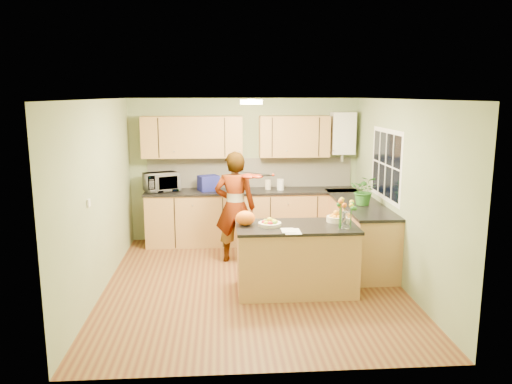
{
  "coord_description": "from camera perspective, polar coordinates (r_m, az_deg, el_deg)",
  "views": [
    {
      "loc": [
        -0.42,
        -6.48,
        2.56
      ],
      "look_at": [
        0.08,
        0.5,
        1.19
      ],
      "focal_mm": 35.0,
      "sensor_mm": 36.0,
      "label": 1
    }
  ],
  "objects": [
    {
      "name": "light_switch",
      "position": [
        6.21,
        -18.57,
        -1.2
      ],
      "size": [
        0.02,
        0.09,
        0.09
      ],
      "primitive_type": "cube",
      "color": "white",
      "rests_on": "wall_left"
    },
    {
      "name": "peninsula_island",
      "position": [
        6.61,
        4.6,
        -7.57
      ],
      "size": [
        1.56,
        0.8,
        0.9
      ],
      "color": "#BC7E4B",
      "rests_on": "floor"
    },
    {
      "name": "ceiling_lamp",
      "position": [
        6.79,
        -0.53,
        10.25
      ],
      "size": [
        0.3,
        0.3,
        0.07
      ],
      "color": "#FFEABF",
      "rests_on": "ceiling"
    },
    {
      "name": "orange_bowl",
      "position": [
        6.71,
        9.13,
        -2.86
      ],
      "size": [
        0.25,
        0.25,
        0.15
      ],
      "color": "beige",
      "rests_on": "peninsula_island"
    },
    {
      "name": "wall_right",
      "position": [
        7.04,
        16.12,
        -0.08
      ],
      "size": [
        0.02,
        4.5,
        2.5
      ],
      "primitive_type": "cube",
      "color": "gray",
      "rests_on": "floor"
    },
    {
      "name": "jar_cream",
      "position": [
        8.66,
        1.38,
        0.85
      ],
      "size": [
        0.14,
        0.14,
        0.16
      ],
      "primitive_type": "cylinder",
      "rotation": [
        0.0,
        0.0,
        0.36
      ],
      "color": "beige",
      "rests_on": "back_counter"
    },
    {
      "name": "wall_back",
      "position": [
        8.84,
        -1.3,
        2.56
      ],
      "size": [
        4.0,
        0.02,
        2.5
      ],
      "primitive_type": "cube",
      "color": "gray",
      "rests_on": "floor"
    },
    {
      "name": "wall_left",
      "position": [
        6.8,
        -17.43,
        -0.54
      ],
      "size": [
        0.02,
        4.5,
        2.5
      ],
      "primitive_type": "cube",
      "color": "gray",
      "rests_on": "floor"
    },
    {
      "name": "blue_box",
      "position": [
        8.57,
        -5.45,
        1.03
      ],
      "size": [
        0.39,
        0.35,
        0.26
      ],
      "primitive_type": "cube",
      "rotation": [
        0.0,
        0.0,
        0.42
      ],
      "color": "navy",
      "rests_on": "back_counter"
    },
    {
      "name": "back_counter",
      "position": [
        8.7,
        -0.52,
        -2.81
      ],
      "size": [
        3.64,
        0.62,
        0.94
      ],
      "color": "#BC7E4B",
      "rests_on": "floor"
    },
    {
      "name": "window_right",
      "position": [
        7.55,
        14.64,
        3.03
      ],
      "size": [
        0.01,
        1.3,
        1.05
      ],
      "color": "white",
      "rests_on": "wall_right"
    },
    {
      "name": "floor",
      "position": [
        6.98,
        -0.34,
        -10.43
      ],
      "size": [
        4.5,
        4.5,
        0.0
      ],
      "primitive_type": "plane",
      "color": "brown",
      "rests_on": "ground"
    },
    {
      "name": "fruit_dish",
      "position": [
        6.43,
        1.58,
        -3.52
      ],
      "size": [
        0.3,
        0.3,
        0.1
      ],
      "color": "beige",
      "rests_on": "peninsula_island"
    },
    {
      "name": "violinist",
      "position": [
        7.65,
        -2.41,
        -1.75
      ],
      "size": [
        0.69,
        0.52,
        1.72
      ],
      "primitive_type": "imported",
      "rotation": [
        0.0,
        0.0,
        2.97
      ],
      "color": "#EDBD91",
      "rests_on": "floor"
    },
    {
      "name": "right_counter",
      "position": [
        7.91,
        11.66,
        -4.46
      ],
      "size": [
        0.62,
        2.24,
        0.94
      ],
      "color": "#BC7E4B",
      "rests_on": "floor"
    },
    {
      "name": "ceiling",
      "position": [
        6.49,
        -0.37,
        10.56
      ],
      "size": [
        4.0,
        4.5,
        0.02
      ],
      "primitive_type": "cube",
      "color": "white",
      "rests_on": "wall_back"
    },
    {
      "name": "wall_front",
      "position": [
        4.45,
        1.52,
        -6.04
      ],
      "size": [
        4.0,
        0.02,
        2.5
      ],
      "primitive_type": "cube",
      "color": "gray",
      "rests_on": "floor"
    },
    {
      "name": "orange_bag",
      "position": [
        6.44,
        -1.23,
        -3.0
      ],
      "size": [
        0.27,
        0.23,
        0.19
      ],
      "primitive_type": "ellipsoid",
      "rotation": [
        0.0,
        0.0,
        0.06
      ],
      "color": "orange",
      "rests_on": "peninsula_island"
    },
    {
      "name": "splashback",
      "position": [
        8.84,
        -0.64,
        2.23
      ],
      "size": [
        3.6,
        0.02,
        0.52
      ],
      "primitive_type": "cube",
      "color": "beige",
      "rests_on": "back_counter"
    },
    {
      "name": "upper_cabinets",
      "position": [
        8.59,
        -2.44,
        6.34
      ],
      "size": [
        3.2,
        0.34,
        0.7
      ],
      "color": "#BC7E4B",
      "rests_on": "wall_back"
    },
    {
      "name": "papers",
      "position": [
        6.18,
        4.16,
        -4.5
      ],
      "size": [
        0.2,
        0.27,
        0.01
      ],
      "primitive_type": "cube",
      "color": "white",
      "rests_on": "peninsula_island"
    },
    {
      "name": "kettle",
      "position": [
        8.57,
        -1.32,
        0.98
      ],
      "size": [
        0.15,
        0.15,
        0.29
      ],
      "rotation": [
        0.0,
        0.0,
        -0.25
      ],
      "color": "#B6B6BA",
      "rests_on": "back_counter"
    },
    {
      "name": "violin",
      "position": [
        7.35,
        -0.83,
        1.83
      ],
      "size": [
        0.6,
        0.52,
        0.15
      ],
      "primitive_type": null,
      "rotation": [
        0.17,
        0.0,
        -0.61
      ],
      "color": "#551505",
      "rests_on": "violinist"
    },
    {
      "name": "microwave",
      "position": [
        8.64,
        -10.74,
        1.14
      ],
      "size": [
        0.67,
        0.58,
        0.31
      ],
      "primitive_type": "imported",
      "rotation": [
        0.0,
        0.0,
        0.41
      ],
      "color": "white",
      "rests_on": "back_counter"
    },
    {
      "name": "flower_vase",
      "position": [
        6.36,
        10.31,
        -1.4
      ],
      "size": [
        0.25,
        0.25,
        0.46
      ],
      "rotation": [
        0.0,
        0.0,
        0.39
      ],
      "color": "silver",
      "rests_on": "peninsula_island"
    },
    {
      "name": "potted_plant",
      "position": [
        7.56,
        12.28,
        0.18
      ],
      "size": [
        0.49,
        0.46,
        0.44
      ],
      "primitive_type": "imported",
      "rotation": [
        0.0,
        0.0,
        -0.35
      ],
      "color": "#2C6C24",
      "rests_on": "right_counter"
    },
    {
      "name": "boiler",
      "position": [
        8.85,
        9.87,
        6.63
      ],
      "size": [
        0.4,
        0.3,
        0.86
      ],
      "color": "white",
      "rests_on": "wall_back"
    },
    {
      "name": "jar_white",
      "position": [
        8.6,
        2.82,
        0.86
      ],
      "size": [
        0.15,
        0.15,
        0.19
      ],
      "primitive_type": "cylinder",
      "rotation": [
        0.0,
        0.0,
        0.3
      ],
      "color": "white",
      "rests_on": "back_counter"
    }
  ]
}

